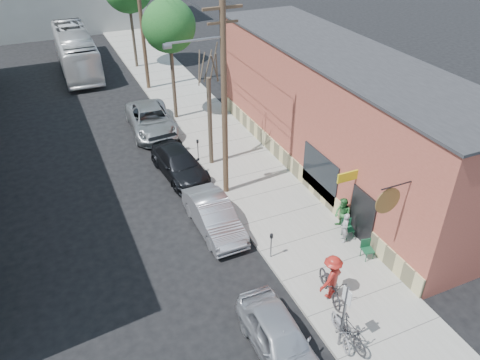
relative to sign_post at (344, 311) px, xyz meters
name	(u,v)px	position (x,y,z in m)	size (l,w,h in m)	color
ground	(218,267)	(-2.35, 5.50, -1.83)	(120.00, 120.00, 0.00)	black
sidewalk	(216,137)	(1.90, 16.50, -1.76)	(4.50, 58.00, 0.15)	gray
cafe_building	(338,114)	(6.64, 10.49, 1.47)	(6.60, 20.20, 6.61)	#9C493A
sign_post	(344,311)	(0.00, 0.00, 0.00)	(0.07, 0.45, 2.80)	slate
parking_meter_near	(271,242)	(-0.10, 5.00, -0.85)	(0.14, 0.14, 1.24)	slate
parking_meter_far	(198,146)	(-0.10, 14.20, -0.85)	(0.14, 0.14, 1.24)	slate
utility_pole_near	(223,97)	(0.04, 10.49, 3.58)	(3.57, 0.28, 10.00)	#503A28
utility_pole_far	(141,19)	(0.10, 26.23, 3.51)	(1.80, 0.28, 10.00)	#503A28
tree_bare	(210,122)	(0.45, 13.51, 0.86)	(0.24, 0.24, 5.08)	#44392C
tree_leafy_mid	(169,26)	(0.45, 20.22, 4.42)	(3.31, 3.31, 7.79)	#44392C
patio_chair_a	(348,229)	(3.71, 4.79, -1.24)	(0.50, 0.50, 0.88)	#13442A
patio_chair_b	(368,250)	(3.63, 3.27, -1.24)	(0.50, 0.50, 0.88)	#13442A
patron_grey	(345,228)	(3.35, 4.62, -0.94)	(0.54, 0.35, 1.48)	#929498
patron_green	(342,215)	(3.74, 5.38, -0.85)	(0.81, 0.63, 1.67)	#2D7033
cyclist	(332,277)	(0.98, 2.10, -0.71)	(1.26, 0.72, 1.95)	maroon
cyclist_bike	(330,285)	(0.98, 2.10, -1.14)	(0.73, 2.08, 1.09)	black
parked_bike_a	(350,331)	(0.38, -0.04, -1.13)	(0.52, 1.84, 1.11)	black
parked_bike_b	(341,329)	(0.20, 0.22, -1.22)	(0.61, 1.76, 0.92)	slate
car_0	(280,339)	(-2.00, 0.65, -1.09)	(1.76, 4.37, 1.49)	#B5B7BE
car_1	(214,216)	(-1.55, 7.96, -1.08)	(1.60, 4.59, 1.51)	#9D9EA5
car_2	(179,164)	(-1.55, 13.21, -1.12)	(2.00, 4.91, 1.43)	black
car_3	(151,120)	(-1.55, 19.04, -1.03)	(2.65, 5.75, 1.60)	#969A9C
bus	(76,51)	(-4.24, 33.21, -0.20)	(2.74, 11.71, 3.26)	white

